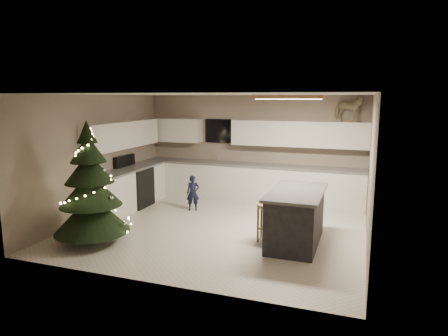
% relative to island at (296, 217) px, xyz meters
% --- Properties ---
extents(ground_plane, '(5.50, 5.50, 0.00)m').
position_rel_island_xyz_m(ground_plane, '(-1.56, 0.30, -0.48)').
color(ground_plane, beige).
extents(room_shell, '(5.52, 5.02, 2.61)m').
position_rel_island_xyz_m(room_shell, '(-1.54, 0.30, 1.27)').
color(room_shell, gray).
rests_on(room_shell, ground_plane).
extents(cabinetry, '(5.50, 3.20, 2.00)m').
position_rel_island_xyz_m(cabinetry, '(-2.47, 1.95, 0.28)').
color(cabinetry, silver).
rests_on(cabinetry, ground_plane).
extents(island, '(0.90, 1.70, 0.95)m').
position_rel_island_xyz_m(island, '(0.00, 0.00, 0.00)').
color(island, black).
rests_on(island, ground_plane).
extents(bar_stool, '(0.35, 0.35, 0.68)m').
position_rel_island_xyz_m(bar_stool, '(-0.51, -0.05, 0.03)').
color(bar_stool, brown).
rests_on(bar_stool, ground_plane).
extents(christmas_tree, '(1.35, 1.31, 2.16)m').
position_rel_island_xyz_m(christmas_tree, '(-3.41, -1.13, 0.41)').
color(christmas_tree, '#3F2816').
rests_on(christmas_tree, ground_plane).
extents(toddler, '(0.35, 0.31, 0.80)m').
position_rel_island_xyz_m(toddler, '(-2.55, 1.32, -0.08)').
color(toddler, black).
rests_on(toddler, ground_plane).
extents(rocking_horse, '(0.72, 0.46, 0.58)m').
position_rel_island_xyz_m(rocking_horse, '(0.68, 2.62, 1.82)').
color(rocking_horse, brown).
rests_on(rocking_horse, cabinetry).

